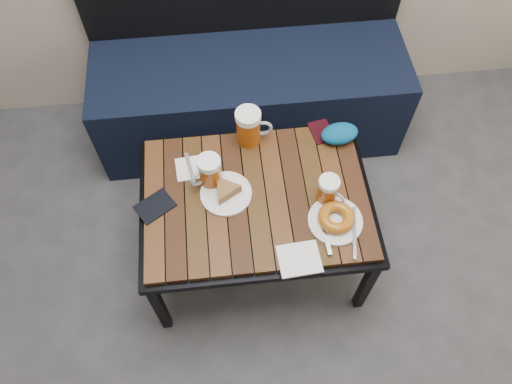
{
  "coord_description": "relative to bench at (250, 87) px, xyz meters",
  "views": [
    {
      "loc": [
        -0.03,
        0.15,
        2.01
      ],
      "look_at": [
        0.07,
        1.05,
        0.5
      ],
      "focal_mm": 35.0,
      "sensor_mm": 36.0,
      "label": 1
    }
  ],
  "objects": [
    {
      "name": "bench",
      "position": [
        0.0,
        0.0,
        0.0
      ],
      "size": [
        1.4,
        0.5,
        0.95
      ],
      "color": "black",
      "rests_on": "ground"
    },
    {
      "name": "cafe_table",
      "position": [
        -0.05,
        -0.71,
        0.16
      ],
      "size": [
        0.84,
        0.62,
        0.47
      ],
      "color": "black",
      "rests_on": "ground"
    },
    {
      "name": "beer_mug_left",
      "position": [
        -0.2,
        -0.63,
        0.27
      ],
      "size": [
        0.13,
        0.11,
        0.13
      ],
      "rotation": [
        0.0,
        0.0,
        3.57
      ],
      "color": "#943F0B",
      "rests_on": "cafe_table"
    },
    {
      "name": "beer_mug_centre",
      "position": [
        -0.04,
        -0.45,
        0.28
      ],
      "size": [
        0.14,
        0.1,
        0.15
      ],
      "rotation": [
        0.0,
        0.0,
        -0.03
      ],
      "color": "#943F0B",
      "rests_on": "cafe_table"
    },
    {
      "name": "beer_mug_right",
      "position": [
        0.2,
        -0.75,
        0.26
      ],
      "size": [
        0.1,
        0.1,
        0.12
      ],
      "rotation": [
        0.0,
        0.0,
        -0.76
      ],
      "color": "#943F0B",
      "rests_on": "cafe_table"
    },
    {
      "name": "plate_pie",
      "position": [
        -0.15,
        -0.69,
        0.22
      ],
      "size": [
        0.19,
        0.19,
        0.05
      ],
      "color": "white",
      "rests_on": "cafe_table"
    },
    {
      "name": "plate_bagel",
      "position": [
        0.22,
        -0.84,
        0.22
      ],
      "size": [
        0.19,
        0.25,
        0.05
      ],
      "color": "white",
      "rests_on": "cafe_table"
    },
    {
      "name": "napkin_left",
      "position": [
        -0.28,
        -0.57,
        0.2
      ],
      "size": [
        0.11,
        0.14,
        0.01
      ],
      "rotation": [
        0.0,
        0.0,
        0.08
      ],
      "color": "white",
      "rests_on": "cafe_table"
    },
    {
      "name": "napkin_right",
      "position": [
        0.07,
        -0.97,
        0.2
      ],
      "size": [
        0.15,
        0.13,
        0.01
      ],
      "rotation": [
        0.0,
        0.0,
        0.06
      ],
      "color": "white",
      "rests_on": "cafe_table"
    },
    {
      "name": "passport_navy",
      "position": [
        -0.41,
        -0.71,
        0.2
      ],
      "size": [
        0.16,
        0.15,
        0.01
      ],
      "primitive_type": "cube",
      "rotation": [
        0.0,
        0.0,
        -0.99
      ],
      "color": "black",
      "rests_on": "cafe_table"
    },
    {
      "name": "passport_burgundy",
      "position": [
        0.24,
        -0.45,
        0.2
      ],
      "size": [
        0.1,
        0.12,
        0.01
      ],
      "primitive_type": "cube",
      "rotation": [
        0.0,
        0.0,
        0.2
      ],
      "color": "black",
      "rests_on": "cafe_table"
    },
    {
      "name": "knit_pouch",
      "position": [
        0.3,
        -0.49,
        0.23
      ],
      "size": [
        0.16,
        0.12,
        0.06
      ],
      "primitive_type": "ellipsoid",
      "rotation": [
        0.0,
        0.0,
        0.15
      ],
      "color": "navy",
      "rests_on": "cafe_table"
    }
  ]
}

